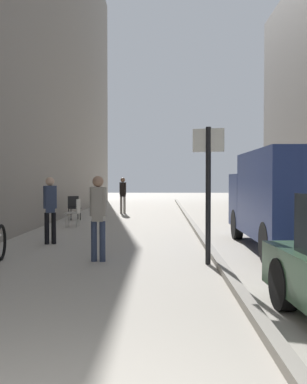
{
  "coord_description": "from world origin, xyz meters",
  "views": [
    {
      "loc": [
        0.5,
        -2.14,
        1.61
      ],
      "look_at": [
        0.2,
        14.57,
        1.14
      ],
      "focal_mm": 42.09,
      "sensor_mm": 36.0,
      "label": 1
    }
  ],
  "objects_px": {
    "pedestrian_main_foreground": "(98,212)",
    "pedestrian_far_crossing": "(50,205)",
    "street_sign_post": "(208,183)",
    "cafe_chair_by_doorway": "(74,206)",
    "delivery_van": "(288,197)",
    "cafe_chair_near_window": "(75,211)",
    "pedestrian_mid_block": "(123,193)"
  },
  "relations": [
    {
      "from": "street_sign_post",
      "to": "cafe_chair_by_doorway",
      "type": "bearing_deg",
      "value": -47.84
    },
    {
      "from": "pedestrian_main_foreground",
      "to": "pedestrian_far_crossing",
      "type": "xyz_separation_m",
      "value": [
        -1.53,
        2.33,
        -0.0
      ]
    },
    {
      "from": "pedestrian_far_crossing",
      "to": "cafe_chair_near_window",
      "type": "height_order",
      "value": "pedestrian_far_crossing"
    },
    {
      "from": "delivery_van",
      "to": "pedestrian_main_foreground",
      "type": "bearing_deg",
      "value": -159.72
    },
    {
      "from": "street_sign_post",
      "to": "cafe_chair_by_doorway",
      "type": "distance_m",
      "value": 10.4
    },
    {
      "from": "pedestrian_main_foreground",
      "to": "street_sign_post",
      "type": "height_order",
      "value": "street_sign_post"
    },
    {
      "from": "pedestrian_far_crossing",
      "to": "street_sign_post",
      "type": "relative_size",
      "value": 0.64
    },
    {
      "from": "pedestrian_far_crossing",
      "to": "cafe_chair_near_window",
      "type": "distance_m",
      "value": 4.16
    },
    {
      "from": "street_sign_post",
      "to": "cafe_chair_near_window",
      "type": "height_order",
      "value": "street_sign_post"
    },
    {
      "from": "cafe_chair_near_window",
      "to": "delivery_van",
      "type": "bearing_deg",
      "value": -126.15
    },
    {
      "from": "pedestrian_far_crossing",
      "to": "cafe_chair_by_doorway",
      "type": "height_order",
      "value": "pedestrian_far_crossing"
    },
    {
      "from": "delivery_van",
      "to": "street_sign_post",
      "type": "distance_m",
      "value": 2.72
    },
    {
      "from": "pedestrian_mid_block",
      "to": "delivery_van",
      "type": "height_order",
      "value": "delivery_van"
    },
    {
      "from": "pedestrian_main_foreground",
      "to": "delivery_van",
      "type": "xyz_separation_m",
      "value": [
        4.14,
        1.54,
        0.24
      ]
    },
    {
      "from": "pedestrian_mid_block",
      "to": "pedestrian_far_crossing",
      "type": "bearing_deg",
      "value": 103.82
    },
    {
      "from": "pedestrian_main_foreground",
      "to": "street_sign_post",
      "type": "bearing_deg",
      "value": -3.55
    },
    {
      "from": "pedestrian_mid_block",
      "to": "cafe_chair_near_window",
      "type": "bearing_deg",
      "value": 98.53
    },
    {
      "from": "pedestrian_far_crossing",
      "to": "delivery_van",
      "type": "xyz_separation_m",
      "value": [
        5.67,
        -0.8,
        0.24
      ]
    },
    {
      "from": "street_sign_post",
      "to": "cafe_chair_by_doorway",
      "type": "height_order",
      "value": "street_sign_post"
    },
    {
      "from": "pedestrian_main_foreground",
      "to": "delivery_van",
      "type": "bearing_deg",
      "value": 23.71
    },
    {
      "from": "pedestrian_main_foreground",
      "to": "pedestrian_mid_block",
      "type": "relative_size",
      "value": 0.99
    },
    {
      "from": "pedestrian_main_foreground",
      "to": "cafe_chair_by_doorway",
      "type": "xyz_separation_m",
      "value": [
        -2.26,
        9.12,
        -0.42
      ]
    },
    {
      "from": "pedestrian_main_foreground",
      "to": "street_sign_post",
      "type": "relative_size",
      "value": 0.65
    },
    {
      "from": "street_sign_post",
      "to": "pedestrian_mid_block",
      "type": "bearing_deg",
      "value": -60.85
    },
    {
      "from": "pedestrian_main_foreground",
      "to": "pedestrian_far_crossing",
      "type": "distance_m",
      "value": 2.79
    },
    {
      "from": "delivery_van",
      "to": "street_sign_post",
      "type": "height_order",
      "value": "street_sign_post"
    },
    {
      "from": "pedestrian_mid_block",
      "to": "pedestrian_far_crossing",
      "type": "xyz_separation_m",
      "value": [
        -0.94,
        -10.1,
        -0.01
      ]
    },
    {
      "from": "delivery_van",
      "to": "cafe_chair_near_window",
      "type": "distance_m",
      "value": 7.68
    },
    {
      "from": "pedestrian_mid_block",
      "to": "cafe_chair_near_window",
      "type": "xyz_separation_m",
      "value": [
        -1.11,
        -5.96,
        -0.43
      ]
    },
    {
      "from": "pedestrian_mid_block",
      "to": "delivery_van",
      "type": "xyz_separation_m",
      "value": [
        4.73,
        -10.9,
        0.23
      ]
    },
    {
      "from": "pedestrian_far_crossing",
      "to": "street_sign_post",
      "type": "bearing_deg",
      "value": 124.66
    },
    {
      "from": "delivery_van",
      "to": "cafe_chair_near_window",
      "type": "xyz_separation_m",
      "value": [
        -5.84,
        4.94,
        -0.66
      ]
    }
  ]
}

